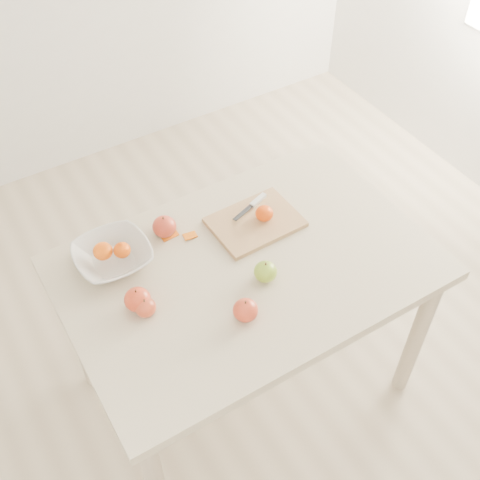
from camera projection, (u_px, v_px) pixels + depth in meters
ground at (246, 381)px, 2.51m from camera, size 3.50×3.50×0.00m
room_walls at (266, 4)px, 1.35m from camera, size 3.50×3.50×3.50m
table at (248, 283)px, 2.04m from camera, size 1.20×0.80×0.75m
cutting_board at (255, 222)px, 2.08m from camera, size 0.30×0.23×0.02m
board_tangerine at (264, 213)px, 2.06m from camera, size 0.06×0.06×0.05m
fruit_bowl at (113, 256)px, 1.95m from camera, size 0.25×0.25×0.06m
bowl_tangerine_near at (103, 251)px, 1.92m from camera, size 0.06×0.06×0.06m
bowl_tangerine_far at (122, 250)px, 1.93m from camera, size 0.06×0.06×0.05m
orange_peel_a at (169, 235)px, 2.05m from camera, size 0.06×0.05×0.01m
orange_peel_b at (190, 236)px, 2.05m from camera, size 0.05×0.04×0.01m
paring_knife at (256, 202)px, 2.13m from camera, size 0.17×0.07×0.01m
apple_green at (265, 272)px, 1.90m from camera, size 0.07×0.07×0.07m
apple_red_a at (164, 227)px, 2.03m from camera, size 0.08×0.08×0.07m
apple_red_d at (145, 307)px, 1.81m from camera, size 0.07×0.07×0.06m
apple_red_e at (245, 310)px, 1.79m from camera, size 0.08×0.08×0.07m
apple_red_b at (137, 299)px, 1.82m from camera, size 0.08×0.08×0.07m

